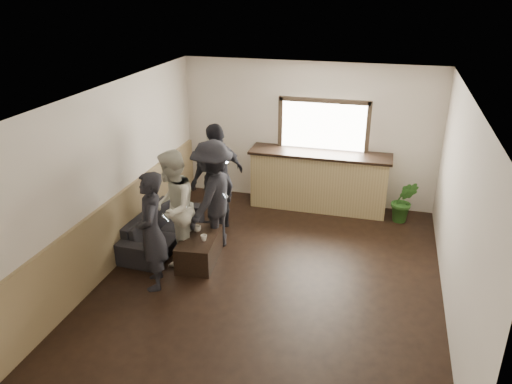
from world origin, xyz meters
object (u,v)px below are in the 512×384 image
(person_d, at_px, (218,178))
(cup_a, at_px, (197,229))
(bar_counter, at_px, (319,177))
(person_b, at_px, (173,208))
(person_a, at_px, (151,231))
(coffee_table, at_px, (199,249))
(person_c, at_px, (213,196))
(cup_b, at_px, (204,238))
(sofa, at_px, (162,228))
(potted_plant, at_px, (404,201))

(person_d, bearing_deg, cup_a, 30.11)
(bar_counter, height_order, person_b, bar_counter)
(bar_counter, distance_m, person_a, 3.87)
(cup_a, height_order, person_b, person_b)
(bar_counter, xyz_separation_m, person_d, (-1.61, -1.35, 0.34))
(coffee_table, distance_m, person_d, 1.43)
(person_c, distance_m, person_d, 0.74)
(person_c, relative_size, person_d, 0.96)
(cup_a, height_order, cup_b, cup_a)
(cup_b, xyz_separation_m, person_c, (-0.04, 0.58, 0.46))
(person_a, xyz_separation_m, person_b, (-0.00, 0.74, 0.03))
(sofa, relative_size, person_a, 1.06)
(coffee_table, bearing_deg, cup_b, -35.46)
(person_d, bearing_deg, potted_plant, 139.35)
(person_c, height_order, person_d, person_d)
(cup_b, relative_size, person_c, 0.05)
(sofa, distance_m, person_d, 1.30)
(bar_counter, xyz_separation_m, sofa, (-2.35, -2.15, -0.37))
(coffee_table, height_order, cup_b, cup_b)
(bar_counter, bearing_deg, coffee_table, -120.69)
(cup_b, relative_size, potted_plant, 0.12)
(cup_b, height_order, person_b, person_b)
(person_b, bearing_deg, sofa, -147.17)
(cup_a, bearing_deg, bar_counter, 55.99)
(coffee_table, bearing_deg, potted_plant, 36.57)
(potted_plant, relative_size, person_a, 0.46)
(person_d, bearing_deg, cup_b, 39.44)
(person_a, height_order, person_d, person_d)
(cup_b, distance_m, person_d, 1.40)
(coffee_table, distance_m, potted_plant, 3.92)
(person_c, xyz_separation_m, person_d, (-0.17, 0.72, 0.04))
(coffee_table, xyz_separation_m, person_c, (0.08, 0.49, 0.72))
(potted_plant, bearing_deg, coffee_table, -143.43)
(potted_plant, bearing_deg, person_a, -138.40)
(bar_counter, relative_size, sofa, 1.44)
(sofa, relative_size, person_d, 0.96)
(coffee_table, bearing_deg, sofa, 153.95)
(person_a, bearing_deg, person_c, 136.45)
(person_b, height_order, person_d, person_d)
(bar_counter, relative_size, person_d, 1.38)
(person_d, bearing_deg, coffee_table, 34.45)
(cup_b, bearing_deg, person_a, -125.32)
(sofa, xyz_separation_m, potted_plant, (3.98, 1.92, 0.14))
(cup_b, bearing_deg, coffee_table, 144.54)
(potted_plant, bearing_deg, person_d, -160.89)
(bar_counter, bearing_deg, potted_plant, -8.07)
(bar_counter, bearing_deg, cup_b, -117.85)
(coffee_table, distance_m, cup_a, 0.33)
(person_a, bearing_deg, bar_counter, 126.81)
(sofa, distance_m, coffee_table, 0.93)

